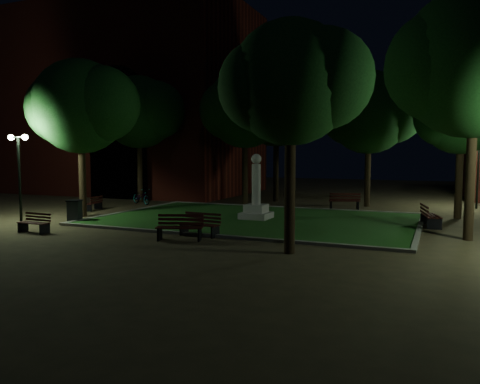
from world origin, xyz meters
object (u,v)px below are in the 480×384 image
object	(u,v)px
monument	(256,201)
bench_right_side	(429,216)
bicycle	(141,196)
bench_left_side	(94,204)
bench_near_left	(200,225)
trash_bin	(75,211)
bench_west_near	(35,223)
bench_near_right	(180,228)
bench_far_side	(344,202)

from	to	relation	value
monument	bench_right_side	bearing A→B (deg)	7.82
bench_right_side	bicycle	xyz separation A→B (m)	(-17.38, 2.61, 0.04)
bench_left_side	bench_right_side	world-z (taller)	bench_right_side
bench_near_left	bicycle	distance (m)	12.52
bicycle	bench_near_left	bearing A→B (deg)	-111.04
trash_bin	bicycle	size ratio (longest dim) A/B	0.55
bench_west_near	trash_bin	bearing A→B (deg)	103.95
monument	bench_near_right	distance (m)	6.20
monument	bench_near_left	distance (m)	5.08
trash_bin	bench_far_side	bearing A→B (deg)	42.55
bench_near_left	bicycle	size ratio (longest dim) A/B	0.90
bench_near_left	trash_bin	distance (m)	7.46
bench_far_side	trash_bin	bearing A→B (deg)	24.87
monument	bicycle	world-z (taller)	monument
bench_west_near	bench_left_side	xyz separation A→B (m)	(-2.85, 6.98, 0.00)
bench_near_right	bench_right_side	bearing A→B (deg)	20.32
bench_left_side	bicycle	world-z (taller)	bicycle
bench_right_side	trash_bin	distance (m)	16.62
bench_right_side	bench_near_right	bearing A→B (deg)	117.97
bench_left_side	bench_far_side	distance (m)	14.67
bench_far_side	bench_near_right	bearing A→B (deg)	54.39
bench_left_side	bicycle	xyz separation A→B (m)	(0.68, 3.75, 0.12)
bench_near_right	bicycle	world-z (taller)	bicycle
bench_near_right	bench_right_side	xyz separation A→B (m)	(8.71, 7.23, 0.01)
bench_far_side	monument	bearing A→B (deg)	44.61
bench_right_side	bicycle	size ratio (longest dim) A/B	0.99
monument	bench_right_side	world-z (taller)	monument
bench_near_left	bench_right_side	world-z (taller)	bench_right_side
bench_west_near	bench_right_side	world-z (taller)	bench_right_side
bench_right_side	bicycle	bearing A→B (deg)	69.75
bench_right_side	bench_west_near	bearing A→B (deg)	106.39
bench_far_side	bench_west_near	bearing A→B (deg)	33.80
bench_near_left	bench_right_side	bearing A→B (deg)	40.43
bench_west_near	trash_bin	size ratio (longest dim) A/B	1.40
bicycle	bench_far_side	bearing A→B (deg)	-55.92
bench_west_near	bench_left_side	distance (m)	7.54
bench_near_right	bench_west_near	world-z (taller)	bench_near_right
trash_bin	bench_right_side	bearing A→B (deg)	17.96
bench_near_left	bench_near_right	size ratio (longest dim) A/B	0.92
bench_near_right	bench_left_side	world-z (taller)	bench_near_right
bench_near_left	bench_left_side	distance (m)	10.86
bench_near_left	bench_near_right	xyz separation A→B (m)	(-0.29, -1.10, 0.02)
bench_far_side	trash_bin	distance (m)	15.02
bench_far_side	bench_left_side	bearing A→B (deg)	7.17
bench_left_side	bench_far_side	size ratio (longest dim) A/B	0.82
bench_near_right	bench_far_side	distance (m)	12.88
bench_near_left	bench_west_near	size ratio (longest dim) A/B	1.16
bench_near_left	bench_far_side	distance (m)	11.75
bench_west_near	bench_right_side	distance (m)	17.24
monument	bench_west_near	bearing A→B (deg)	-135.90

